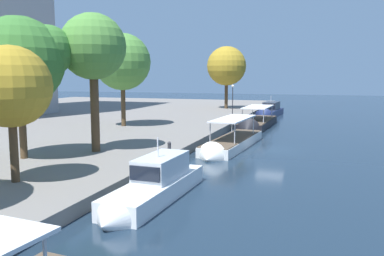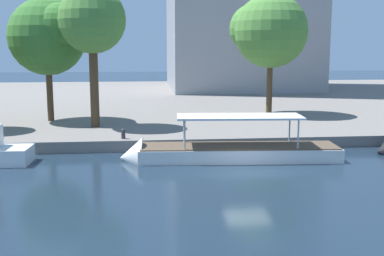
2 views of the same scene
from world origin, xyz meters
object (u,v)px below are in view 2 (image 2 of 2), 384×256
Objects in this scene: mooring_bollard_0 at (123,133)px; tree_4 at (269,31)px; tree_1 at (92,18)px; tour_boat_2 at (223,155)px; tree_5 at (50,35)px.

tree_4 is (12.82, 11.13, 7.14)m from mooring_bollard_0.
tree_4 is at bearing 20.77° from tree_1.
tree_4 reaches higher than tour_boat_2.
tree_1 is 1.06× the size of tree_5.
mooring_bollard_0 is 0.07× the size of tree_1.
tree_1 is 16.20m from tree_4.
tour_boat_2 is at bearing -44.92° from tree_5.
tree_5 is (-6.05, 8.67, 6.76)m from mooring_bollard_0.
tree_1 is 5.12m from tree_5.
mooring_bollard_0 is at bearing -26.01° from tour_boat_2.
tour_boat_2 is 18.96m from tree_5.
mooring_bollard_0 is at bearing -139.05° from tree_4.
tree_4 is at bearing 40.95° from mooring_bollard_0.
tree_1 reaches higher than mooring_bollard_0.
tree_5 is at bearing -172.59° from tree_4.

